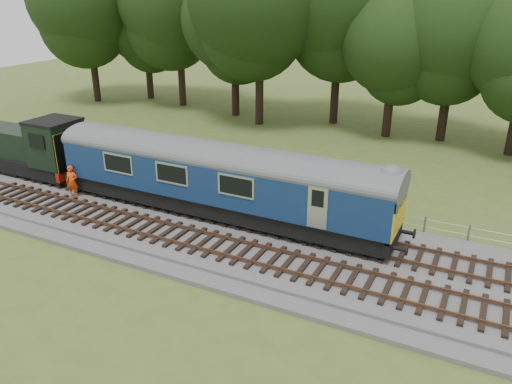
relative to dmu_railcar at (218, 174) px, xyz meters
The scene contains 9 objects.
ground 4.78m from the dmu_railcar, 20.44° to the right, with size 120.00×120.00×0.00m, color #496224.
ballast 4.69m from the dmu_railcar, 20.44° to the right, with size 70.00×7.00×0.35m, color #4C4C4F.
track_north 4.35m from the dmu_railcar, ahead, with size 67.20×2.40×0.21m.
track_south 5.28m from the dmu_railcar, 38.62° to the right, with size 67.20×2.40×0.21m.
fence 5.52m from the dmu_railcar, 39.54° to the left, with size 64.00×0.12×1.00m, color #6B6054, non-canonical shape.
tree_line 21.10m from the dmu_railcar, 79.67° to the left, with size 70.00×8.00×18.00m, color black, non-canonical shape.
dmu_railcar is the anchor object (origin of this frame).
shunter_loco 13.94m from the dmu_railcar, behind, with size 8.92×2.60×3.38m.
worker 8.77m from the dmu_railcar, 169.14° to the right, with size 0.66×0.43×1.81m, color #F94A0D.
Camera 1 is at (8.47, -18.65, 11.30)m, focal length 35.00 mm.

